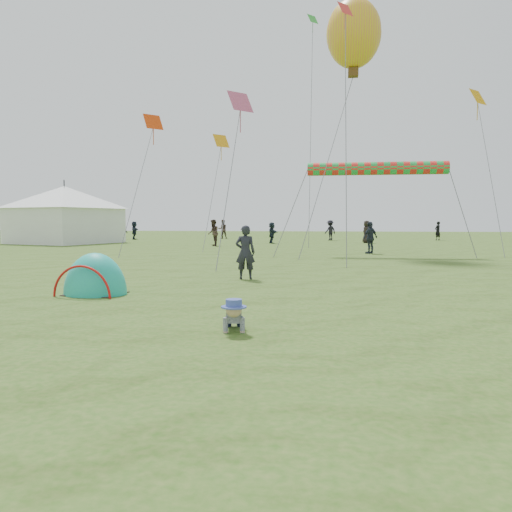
# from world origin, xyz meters

# --- Properties ---
(ground) EXTENTS (140.00, 140.00, 0.00)m
(ground) POSITION_xyz_m (0.00, 0.00, 0.00)
(ground) COLOR #285514
(crawling_toddler) EXTENTS (0.62, 0.79, 0.55)m
(crawling_toddler) POSITION_xyz_m (0.93, -0.70, 0.27)
(crawling_toddler) COLOR black
(crawling_toddler) RESTS_ON ground
(popup_tent) EXTENTS (1.64, 1.41, 1.95)m
(popup_tent) POSITION_xyz_m (-3.00, 2.68, 0.00)
(popup_tent) COLOR teal
(popup_tent) RESTS_ON ground
(standing_adult) EXTENTS (0.62, 0.45, 1.58)m
(standing_adult) POSITION_xyz_m (0.01, 6.13, 0.79)
(standing_adult) COLOR #202029
(standing_adult) RESTS_ON ground
(event_marquee) EXTENTS (8.48, 8.48, 4.60)m
(event_marquee) POSITION_xyz_m (-17.16, 27.08, 2.30)
(event_marquee) COLOR white
(event_marquee) RESTS_ON ground
(crowd_person_0) EXTENTS (0.56, 0.73, 1.79)m
(crowd_person_0) POSITION_xyz_m (-13.67, 28.53, 0.90)
(crowd_person_0) COLOR #27272F
(crowd_person_0) RESTS_ON ground
(crowd_person_1) EXTENTS (1.07, 0.98, 1.78)m
(crowd_person_1) POSITION_xyz_m (-7.24, 37.69, 0.89)
(crowd_person_1) COLOR #45332D
(crowd_person_1) RESTS_ON ground
(crowd_person_2) EXTENTS (1.11, 0.67, 1.77)m
(crowd_person_2) POSITION_xyz_m (-20.59, 32.93, 0.89)
(crowd_person_2) COLOR #2C3346
(crowd_person_2) RESTS_ON ground
(crowd_person_3) EXTENTS (1.26, 1.22, 1.73)m
(crowd_person_3) POSITION_xyz_m (2.73, 35.04, 0.87)
(crowd_person_3) COLOR black
(crowd_person_3) RESTS_ON ground
(crowd_person_4) EXTENTS (0.91, 0.99, 1.70)m
(crowd_person_4) POSITION_xyz_m (5.43, 30.43, 0.85)
(crowd_person_4) COLOR black
(crowd_person_4) RESTS_ON ground
(crowd_person_5) EXTENTS (1.03, 1.53, 1.58)m
(crowd_person_5) POSITION_xyz_m (-1.64, 28.81, 0.79)
(crowd_person_5) COLOR #1B2630
(crowd_person_5) RESTS_ON ground
(crowd_person_7) EXTENTS (0.89, 1.02, 1.78)m
(crowd_person_7) POSITION_xyz_m (-5.12, 24.43, 0.89)
(crowd_person_7) COLOR #3F2E27
(crowd_person_7) RESTS_ON ground
(crowd_person_8) EXTENTS (0.98, 0.97, 1.66)m
(crowd_person_8) POSITION_xyz_m (4.63, 18.03, 0.83)
(crowd_person_8) COLOR #262D3A
(crowd_person_8) RESTS_ON ground
(crowd_person_9) EXTENTS (1.20, 0.83, 1.71)m
(crowd_person_9) POSITION_xyz_m (-16.22, 35.42, 0.85)
(crowd_person_9) COLOR black
(crowd_person_9) RESTS_ON ground
(crowd_person_11) EXTENTS (0.79, 1.58, 1.63)m
(crowd_person_11) POSITION_xyz_m (-14.76, 34.77, 0.81)
(crowd_person_11) COLOR black
(crowd_person_11) RESTS_ON ground
(crowd_person_12) EXTENTS (0.70, 0.67, 1.62)m
(crowd_person_12) POSITION_xyz_m (11.96, 36.64, 0.81)
(crowd_person_12) COLOR black
(crowd_person_12) RESTS_ON ground
(crowd_person_14) EXTENTS (1.14, 0.78, 1.80)m
(crowd_person_14) POSITION_xyz_m (-15.85, 25.03, 0.90)
(crowd_person_14) COLOR black
(crowd_person_14) RESTS_ON ground
(balloon_kite) EXTENTS (2.80, 2.80, 3.92)m
(balloon_kite) POSITION_xyz_m (3.68, 18.56, 11.11)
(balloon_kite) COLOR yellow
(rainbow_tube_kite) EXTENTS (6.73, 0.64, 0.64)m
(rainbow_tube_kite) POSITION_xyz_m (4.79, 16.92, 4.26)
(rainbow_tube_kite) COLOR red
(diamond_kite_0) EXTENTS (1.06, 1.06, 0.87)m
(diamond_kite_0) POSITION_xyz_m (-7.13, 18.56, 7.14)
(diamond_kite_0) COLOR #E23D08
(diamond_kite_1) EXTENTS (1.07, 1.07, 0.87)m
(diamond_kite_1) POSITION_xyz_m (10.48, 20.80, 8.44)
(diamond_kite_1) COLOR orange
(diamond_kite_3) EXTENTS (0.81, 0.81, 0.66)m
(diamond_kite_3) POSITION_xyz_m (1.31, 27.70, 15.71)
(diamond_kite_3) COLOR green
(diamond_kite_5) EXTENTS (1.11, 1.11, 0.91)m
(diamond_kite_5) POSITION_xyz_m (-1.34, 13.19, 6.81)
(diamond_kite_5) COLOR #C94F72
(diamond_kite_6) EXTENTS (0.75, 0.75, 0.61)m
(diamond_kite_6) POSITION_xyz_m (3.11, 15.02, 11.15)
(diamond_kite_6) COLOR red
(diamond_kite_7) EXTENTS (1.03, 1.03, 0.84)m
(diamond_kite_7) POSITION_xyz_m (-4.23, 22.92, 6.72)
(diamond_kite_7) COLOR orange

